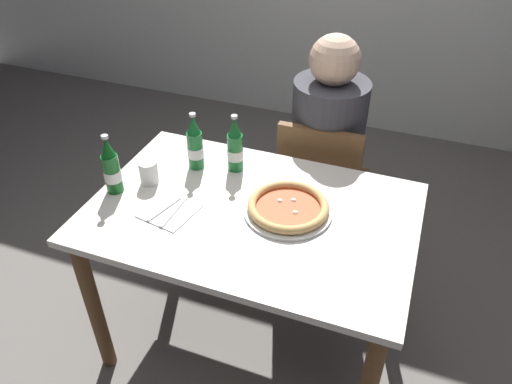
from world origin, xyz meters
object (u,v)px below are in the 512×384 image
Objects in this scene: diner_seated at (325,162)px; paper_cup at (149,172)px; pizza_margherita_near at (288,208)px; beer_bottle_left at (235,147)px; beer_bottle_center at (195,145)px; dining_table_main at (251,234)px; beer_bottle_right at (111,168)px; chair_behind_table at (321,185)px; napkin_with_cutlery at (170,211)px.

diner_seated is 12.73× the size of paper_cup.
beer_bottle_left is (-0.29, 0.20, 0.08)m from pizza_margherita_near.
beer_bottle_center is 0.22m from paper_cup.
dining_table_main is 0.59m from beer_bottle_right.
beer_bottle_center is (-0.45, 0.15, 0.08)m from pizza_margherita_near.
beer_bottle_center is (-0.45, -0.42, 0.37)m from chair_behind_table.
beer_bottle_center is 1.18× the size of napkin_with_cutlery.
napkin_with_cutlery is at bearing -109.53° from beer_bottle_left.
beer_bottle_left reaches higher than napkin_with_cutlery.
beer_bottle_center is at bearing 42.33° from chair_behind_table.
beer_bottle_right is at bearing -172.77° from dining_table_main.
diner_seated is 4.89× the size of beer_bottle_left.
diner_seated is (-0.00, 0.05, 0.10)m from chair_behind_table.
diner_seated reaches higher than chair_behind_table.
dining_table_main is 0.32m from napkin_with_cutlery.
napkin_with_cutlery is 2.20× the size of paper_cup.
chair_behind_table is 4.07× the size of napkin_with_cutlery.
dining_table_main is 4.86× the size of beer_bottle_right.
beer_bottle_right reaches higher than napkin_with_cutlery.
paper_cup reaches higher than napkin_with_cutlery.
diner_seated is at bearing 79.10° from dining_table_main.
diner_seated is at bearing 46.40° from beer_bottle_center.
beer_bottle_center is (-0.32, 0.19, 0.22)m from dining_table_main.
diner_seated is 0.70m from beer_bottle_center.
diner_seated reaches higher than pizza_margherita_near.
pizza_margherita_near is at bearing -34.24° from beer_bottle_left.
beer_bottle_left is (-0.29, -0.38, 0.37)m from chair_behind_table.
beer_bottle_center is 1.00× the size of beer_bottle_right.
chair_behind_table is 2.60× the size of pizza_margherita_near.
chair_behind_table is 1.02m from beer_bottle_right.
chair_behind_table reaches higher than pizza_margherita_near.
diner_seated is 4.89× the size of beer_bottle_center.
beer_bottle_left is 1.18× the size of napkin_with_cutlery.
napkin_with_cutlery is at bearing -40.22° from paper_cup.
pizza_margherita_near reaches higher than dining_table_main.
beer_bottle_left and beer_bottle_right have the same top height.
pizza_margherita_near is at bearing 9.08° from beer_bottle_right.
diner_seated is 0.65m from pizza_margherita_near.
pizza_margherita_near is at bearing -89.77° from diner_seated.
diner_seated is 0.89m from napkin_with_cutlery.
diner_seated is 3.70× the size of pizza_margherita_near.
beer_bottle_center is (-0.44, -0.47, 0.27)m from diner_seated.
pizza_margherita_near is 1.57× the size of napkin_with_cutlery.
chair_behind_table is at bearing 60.42° from napkin_with_cutlery.
beer_bottle_left is 0.49m from beer_bottle_right.
beer_bottle_left is (-0.29, -0.43, 0.27)m from diner_seated.
napkin_with_cutlery is 0.22m from paper_cup.
pizza_margherita_near is at bearing 1.30° from paper_cup.
napkin_with_cutlery is (-0.41, -0.15, -0.02)m from pizza_margherita_near.
chair_behind_table is 3.44× the size of beer_bottle_center.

